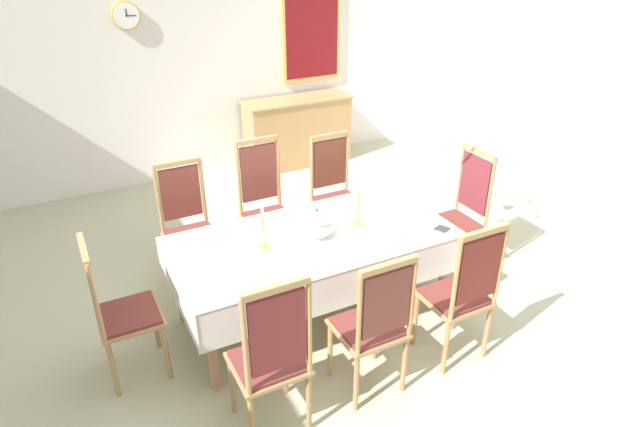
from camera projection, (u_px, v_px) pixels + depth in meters
The scene contains 22 objects.
ground at pixel (316, 318), 4.54m from camera, with size 8.24×6.75×0.04m, color #B6B799.
back_wall at pixel (184, 37), 6.42m from camera, with size 8.24×0.08×3.46m, color silver.
dining_table at pixel (313, 245), 4.26m from camera, with size 2.17×1.06×0.75m.
tablecloth at pixel (313, 245), 4.26m from camera, with size 2.19×1.08×0.32m.
chair_south_a at pixel (271, 356), 3.25m from camera, with size 0.44×0.42×1.19m.
chair_north_a at pixel (188, 225), 4.73m from camera, with size 0.44×0.42×1.14m.
chair_south_b at pixel (374, 323), 3.56m from camera, with size 0.44×0.42×1.12m.
chair_north_b at pixel (265, 204), 5.02m from camera, with size 0.44×0.42×1.22m.
chair_south_c at pixel (462, 291), 3.85m from camera, with size 0.44×0.42×1.16m.
chair_north_c at pixel (335, 191), 5.33m from camera, with size 0.44×0.42×1.14m.
chair_head_west at pixel (118, 309), 3.70m from camera, with size 0.42×0.44×1.11m.
chair_head_east at pixel (461, 213), 4.90m from camera, with size 0.42×0.44×1.18m.
soup_tureen at pixel (317, 222), 4.19m from camera, with size 0.30×0.30×0.23m.
candlestick_west at pixel (263, 230), 3.98m from camera, with size 0.07×0.07×0.39m.
candlestick_east at pixel (358, 207), 4.31m from camera, with size 0.07×0.07×0.39m.
bowl_near_left at pixel (442, 230), 4.27m from camera, with size 0.18×0.18×0.03m.
bowl_near_right at pixel (215, 233), 4.24m from camera, with size 0.16×0.16×0.03m.
spoon_primary at pixel (452, 227), 4.34m from camera, with size 0.03×0.18×0.01m.
spoon_secondary at pixel (201, 236), 4.22m from camera, with size 0.04×0.18×0.01m.
sideboard at pixel (298, 132), 7.29m from camera, with size 1.44×0.48×0.90m.
mounted_clock at pixel (126, 16), 5.97m from camera, with size 0.31×0.06×0.31m.
framed_painting at pixel (311, 28), 7.04m from camera, with size 0.83×0.05×1.33m.
Camera 1 is at (-1.63, -3.23, 2.87)m, focal length 30.54 mm.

